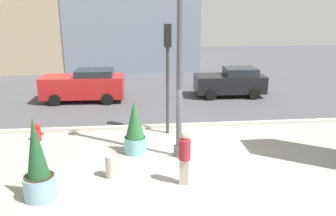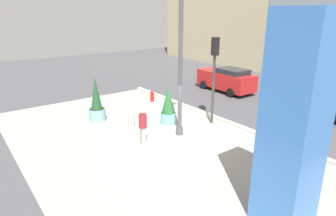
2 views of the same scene
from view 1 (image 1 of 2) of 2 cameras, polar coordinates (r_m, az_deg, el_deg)
name	(u,v)px [view 1 (image 1 of 2)]	position (r m, az deg, el deg)	size (l,w,h in m)	color
ground_plane	(171,121)	(16.31, 0.49, -2.21)	(60.00, 60.00, 0.00)	#47474C
plaza_pavement	(192,184)	(10.86, 4.06, -12.46)	(18.00, 10.00, 0.02)	#9E998E
curb_strip	(173,126)	(15.46, 0.85, -2.98)	(18.00, 0.24, 0.16)	#B7B2A8
lamp_post	(180,54)	(11.62, 1.93, 8.98)	(0.44, 0.44, 7.63)	#4C4C51
potted_plant_mid_plaza	(135,130)	(12.66, -5.51, -3.57)	(0.82, 0.82, 2.00)	#6BB2B2
potted_plant_near_right	(38,167)	(10.33, -20.77, -9.06)	(0.91, 0.91, 2.43)	#7AA8B7
fire_hydrant	(38,132)	(14.85, -20.80, -3.78)	(0.36, 0.26, 0.75)	red
concrete_bollard	(111,166)	(11.21, -9.42, -9.52)	(0.36, 0.36, 0.75)	#B2ADA3
traffic_light_far_side	(168,61)	(14.04, -0.07, 7.74)	(0.28, 0.42, 4.58)	#333833
car_intersection	(231,82)	(21.02, 10.40, 4.26)	(4.17, 2.11, 1.72)	black
car_curb_east	(84,85)	(20.11, -13.70, 3.70)	(4.63, 2.13, 1.81)	red
pedestrian_crossing	(184,156)	(10.43, 2.74, -7.91)	(0.44, 0.44, 1.70)	#B2AD9E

